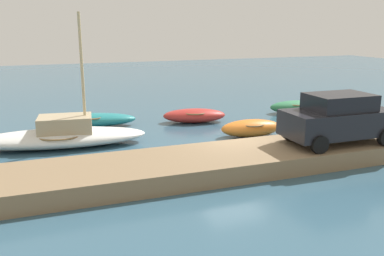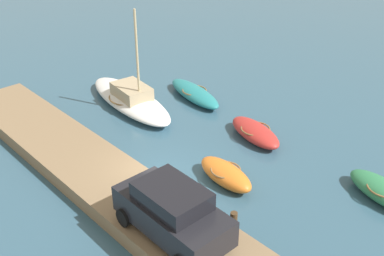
{
  "view_description": "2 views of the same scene",
  "coord_description": "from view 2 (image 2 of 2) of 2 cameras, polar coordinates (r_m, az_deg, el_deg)",
  "views": [
    {
      "loc": [
        -7.04,
        -14.38,
        4.95
      ],
      "look_at": [
        -0.95,
        2.08,
        0.58
      ],
      "focal_mm": 38.96,
      "sensor_mm": 36.0,
      "label": 1
    },
    {
      "loc": [
        12.29,
        -9.71,
        11.21
      ],
      "look_at": [
        -1.0,
        2.67,
        1.05
      ],
      "focal_mm": 43.85,
      "sensor_mm": 36.0,
      "label": 2
    }
  ],
  "objects": [
    {
      "name": "ground_plane",
      "position": [
        19.26,
        -3.82,
        -6.45
      ],
      "size": [
        84.0,
        84.0,
        0.0
      ],
      "primitive_type": "plane",
      "color": "#33566B"
    },
    {
      "name": "dock_platform",
      "position": [
        18.2,
        -8.4,
        -7.91
      ],
      "size": [
        23.72,
        2.98,
        0.64
      ],
      "primitive_type": "cube",
      "color": "#846B4C",
      "rests_on": "ground_plane"
    },
    {
      "name": "sailboat_white",
      "position": [
        25.07,
        -7.5,
        3.6
      ],
      "size": [
        7.25,
        2.98,
        5.45
      ],
      "rotation": [
        0.0,
        0.0,
        -0.12
      ],
      "color": "white",
      "rests_on": "ground_plane"
    },
    {
      "name": "rowboat_red",
      "position": [
        22.07,
        7.69,
        -0.5
      ],
      "size": [
        3.45,
        2.06,
        0.71
      ],
      "rotation": [
        0.0,
        0.0,
        -0.24
      ],
      "color": "#B72D28",
      "rests_on": "ground_plane"
    },
    {
      "name": "rowboat_teal",
      "position": [
        25.76,
        0.29,
        4.25
      ],
      "size": [
        4.49,
        2.09,
        0.66
      ],
      "rotation": [
        0.0,
        0.0,
        -0.19
      ],
      "color": "teal",
      "rests_on": "ground_plane"
    },
    {
      "name": "rowboat_green",
      "position": [
        19.48,
        22.33,
        -7.14
      ],
      "size": [
        3.39,
        1.97,
        0.73
      ],
      "rotation": [
        0.0,
        0.0,
        -0.22
      ],
      "color": "#2D7A4C",
      "rests_on": "ground_plane"
    },
    {
      "name": "dinghy_orange",
      "position": [
        18.98,
        4.1,
        -5.59
      ],
      "size": [
        2.93,
        1.48,
        0.78
      ],
      "rotation": [
        0.0,
        0.0,
        -0.11
      ],
      "color": "orange",
      "rests_on": "ground_plane"
    },
    {
      "name": "mooring_post_west",
      "position": [
        15.7,
        5.07,
        -11.34
      ],
      "size": [
        0.24,
        0.24,
        0.79
      ],
      "primitive_type": "cylinder",
      "color": "#47331E",
      "rests_on": "dock_platform"
    },
    {
      "name": "parked_car",
      "position": [
        15.21,
        -2.42,
        -10.08
      ],
      "size": [
        4.12,
        2.11,
        1.85
      ],
      "rotation": [
        0.0,
        0.0,
        -0.01
      ],
      "color": "black",
      "rests_on": "dock_platform"
    }
  ]
}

